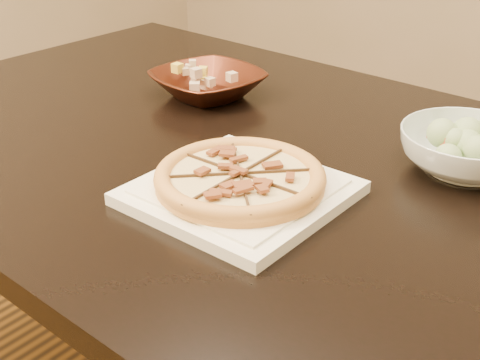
% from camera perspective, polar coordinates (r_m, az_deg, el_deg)
% --- Properties ---
extents(dining_table, '(1.50, 1.00, 0.75)m').
position_cam_1_polar(dining_table, '(1.18, -0.28, -1.06)').
color(dining_table, black).
rests_on(dining_table, floor).
extents(plate, '(0.27, 0.27, 0.02)m').
position_cam_1_polar(plate, '(0.96, -0.00, -1.03)').
color(plate, white).
rests_on(plate, dining_table).
extents(pizza, '(0.25, 0.25, 0.03)m').
position_cam_1_polar(pizza, '(0.95, -0.00, 0.20)').
color(pizza, orange).
rests_on(pizza, plate).
extents(bronze_bowl, '(0.24, 0.24, 0.05)m').
position_cam_1_polar(bronze_bowl, '(1.35, -2.77, 8.17)').
color(bronze_bowl, '#562516').
rests_on(bronze_bowl, dining_table).
extents(mixed_dish, '(0.08, 0.11, 0.03)m').
position_cam_1_polar(mixed_dish, '(1.34, -2.87, 9.79)').
color(mixed_dish, tan).
rests_on(mixed_dish, bronze_bowl).
extents(salad_bowl, '(0.24, 0.24, 0.07)m').
position_cam_1_polar(salad_bowl, '(1.09, 18.80, 2.38)').
color(salad_bowl, silver).
rests_on(salad_bowl, dining_table).
extents(salad, '(0.12, 0.10, 0.04)m').
position_cam_1_polar(salad, '(1.07, 19.18, 4.81)').
color(salad, '#9FB271').
rests_on(salad, salad_bowl).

